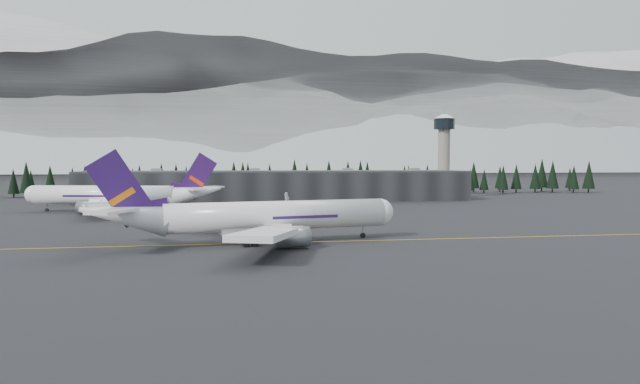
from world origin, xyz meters
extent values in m
plane|color=black|center=(0.00, 0.00, 0.00)|extent=(1400.00, 1400.00, 0.00)
cube|color=gold|center=(0.00, -2.00, 0.01)|extent=(400.00, 0.40, 0.02)
cube|color=black|center=(0.00, 125.00, 6.00)|extent=(160.00, 30.00, 12.00)
cube|color=#333335|center=(0.00, 125.00, 12.30)|extent=(160.00, 30.00, 0.60)
cylinder|color=gray|center=(75.00, 128.00, 16.00)|extent=(5.20, 5.20, 32.00)
cylinder|color=black|center=(75.00, 128.00, 33.25)|extent=(9.20, 9.20, 4.50)
cone|color=silver|center=(75.00, 128.00, 36.70)|extent=(10.00, 10.00, 2.00)
cube|color=black|center=(0.00, 162.00, 7.50)|extent=(360.00, 20.00, 15.00)
cylinder|color=white|center=(-12.13, -0.83, 5.42)|extent=(45.68, 13.70, 5.91)
sphere|color=white|center=(10.20, 3.10, 5.42)|extent=(5.91, 5.91, 5.91)
cone|color=white|center=(-41.25, -5.97, 6.31)|extent=(17.33, 8.70, 8.56)
cube|color=white|center=(-20.60, 13.18, 3.84)|extent=(23.22, 26.62, 2.53)
cylinder|color=#909398|center=(-13.84, 8.87, 2.17)|extent=(6.96, 4.80, 3.75)
cube|color=white|center=(-15.30, -16.91, 3.84)|extent=(16.03, 28.70, 2.53)
cylinder|color=#909398|center=(-10.41, -10.54, 2.17)|extent=(6.96, 4.80, 3.75)
cube|color=#29104E|center=(-41.73, -6.06, 11.33)|extent=(12.38, 2.65, 14.68)
cube|color=#CE650C|center=(-41.54, -6.02, 9.86)|extent=(4.83, 1.38, 3.61)
cube|color=white|center=(-44.21, -0.49, 7.69)|extent=(10.37, 11.16, 0.49)
cube|color=white|center=(-42.16, -12.14, 7.69)|extent=(7.88, 11.71, 0.49)
cylinder|color=black|center=(6.32, 2.42, 1.48)|extent=(0.49, 0.49, 2.96)
cylinder|color=black|center=(-19.69, 2.34, 1.48)|extent=(0.49, 0.49, 2.96)
cylinder|color=black|center=(-18.15, -6.40, 1.48)|extent=(0.49, 0.49, 2.96)
cylinder|color=white|center=(-61.41, 77.89, 5.62)|extent=(47.01, 17.64, 6.13)
sphere|color=white|center=(-84.15, 83.75, 5.62)|extent=(6.13, 6.13, 6.13)
cone|color=white|center=(-31.74, 70.26, 6.53)|extent=(18.14, 10.21, 8.87)
cube|color=white|center=(-59.42, 61.04, 3.98)|extent=(14.65, 29.73, 2.62)
cylinder|color=gray|center=(-63.95, 68.01, 2.25)|extent=(7.39, 5.41, 3.88)
cube|color=white|center=(-51.53, 91.69, 3.98)|extent=(25.33, 26.63, 2.62)
cylinder|color=gray|center=(-58.87, 87.78, 2.25)|extent=(7.39, 5.41, 3.88)
cube|color=#290E44|center=(-31.25, 70.13, 11.74)|extent=(12.65, 3.72, 15.21)
cube|color=red|center=(-31.45, 70.18, 10.21)|extent=(4.96, 1.79, 3.74)
cube|color=white|center=(-31.29, 63.82, 7.96)|extent=(7.44, 12.05, 0.51)
cube|color=white|center=(-28.24, 75.69, 7.96)|extent=(11.14, 11.24, 0.51)
cylinder|color=black|center=(-80.20, 82.73, 1.53)|extent=(0.51, 0.51, 3.06)
cylinder|color=black|center=(-55.63, 71.66, 1.53)|extent=(0.51, 0.51, 3.06)
cylinder|color=black|center=(-53.34, 80.56, 1.53)|extent=(0.51, 0.51, 3.06)
imported|color=silver|center=(-48.44, 98.66, 0.71)|extent=(3.94, 5.61, 1.42)
imported|color=white|center=(1.11, 102.10, 0.79)|extent=(4.97, 3.15, 1.57)
camera|label=1|loc=(-23.08, -115.74, 16.22)|focal=32.00mm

